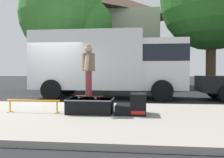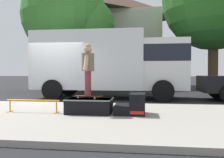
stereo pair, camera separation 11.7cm
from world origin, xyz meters
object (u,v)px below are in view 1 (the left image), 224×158
Objects in this scene: box_truck at (109,62)px; street_tree_neighbour at (218,2)px; street_tree_main at (67,18)px; grind_rail at (33,103)px; skate_box at (90,105)px; skater_kid at (89,65)px; skateboard at (89,96)px; kicker_ramp at (134,105)px.

box_truck is 7.75m from street_tree_neighbour.
box_truck is 0.93× the size of street_tree_main.
grind_rail is at bearing -130.28° from street_tree_neighbour.
grind_rail is 12.31m from street_tree_neighbour.
street_tree_main is (-1.73, 8.75, 4.26)m from grind_rail.
skater_kid is (-0.05, 0.05, 1.07)m from skate_box.
street_tree_main is 0.89× the size of street_tree_neighbour.
skater_kid is (-0.00, -0.00, 0.83)m from skateboard.
skate_box is 0.17× the size of box_truck.
box_truck reaches higher than skate_box.
box_truck reaches higher than skater_kid.
box_truck is 0.82× the size of street_tree_neighbour.
skateboard is at bearing 177.84° from kicker_ramp.
skateboard is at bearing -69.46° from street_tree_main.
grind_rail is 9.88m from street_tree_main.
street_tree_main is (-3.24, 8.65, 4.07)m from skateboard.
skater_kid is 0.17× the size of street_tree_neighbour.
skater_kid reaches higher than skate_box.
kicker_ramp reaches higher than grind_rail.
box_truck reaches higher than skateboard.
skate_box is 0.25m from skateboard.
box_truck is 5.71m from street_tree_main.
grind_rail is (-2.72, -0.05, 0.04)m from kicker_ramp.
kicker_ramp is 0.52× the size of grind_rail.
kicker_ramp is 1.60m from skater_kid.
box_truck is (-0.08, 4.92, 0.30)m from skater_kid.
street_tree_main is at bearing 110.54° from skateboard.
box_truck is (-0.13, 4.96, 1.37)m from skate_box.
grind_rail is 1.86× the size of skateboard.
skate_box is at bearing -41.22° from skater_kid.
skater_kid reaches higher than skateboard.
skate_box is at bearing -69.26° from street_tree_main.
box_truck is at bearing 104.49° from kicker_ramp.
street_tree_main is at bearing 110.74° from skate_box.
skate_box is 1.49× the size of skateboard.
street_tree_main reaches higher than skateboard.
skateboard is at bearing 3.44° from grind_rail.
street_tree_neighbour is at bearing 56.22° from skate_box.
skateboard is at bearing 138.78° from skate_box.
skater_kid is (-1.20, 0.05, 1.05)m from kicker_ramp.
skater_kid is 0.20× the size of box_truck.
street_tree_main reaches higher than kicker_ramp.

